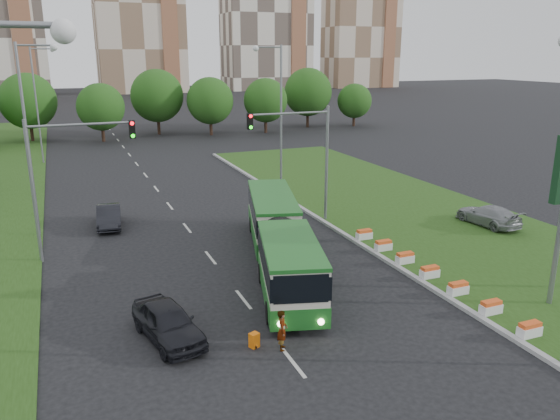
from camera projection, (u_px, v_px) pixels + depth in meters
name	position (u px, v px, depth m)	size (l,w,h in m)	color
ground	(301.00, 290.00, 27.17)	(360.00, 360.00, 0.00)	black
grass_median	(421.00, 217.00, 38.98)	(14.00, 60.00, 0.15)	#224213
median_kerb	(334.00, 228.00, 36.46)	(0.30, 60.00, 0.18)	#9B9B9B
lane_markings	(165.00, 200.00, 43.89)	(0.20, 100.00, 0.01)	beige
flower_planters	(430.00, 272.00, 28.23)	(1.10, 13.70, 0.60)	white
traffic_mast_median	(305.00, 147.00, 36.33)	(5.76, 0.32, 8.00)	gray
traffic_mast_left	(62.00, 167.00, 29.95)	(5.76, 0.32, 8.00)	gray
street_lamps	(190.00, 144.00, 33.33)	(36.00, 60.00, 12.00)	gray
tree_line	(208.00, 103.00, 78.52)	(120.00, 8.00, 9.00)	#255316
apartment_tower_ceast	(138.00, 5.00, 159.26)	(25.00, 15.00, 50.00)	beige
apartment_tower_east	(266.00, 14.00, 174.15)	(27.00, 15.00, 47.00)	white
midrise_east	(361.00, 27.00, 187.78)	(24.00, 14.00, 40.00)	beige
articulated_bus	(276.00, 238.00, 29.75)	(2.53, 16.23, 2.67)	beige
car_left_near	(168.00, 322.00, 22.25)	(1.81, 4.51, 1.54)	black
car_left_far	(109.00, 216.00, 36.93)	(1.52, 4.37, 1.44)	black
car_median	(488.00, 215.00, 36.79)	(1.91, 4.70, 1.36)	gray
pedestrian	(282.00, 330.00, 21.48)	(0.61, 0.40, 1.68)	gray
shopping_trolley	(254.00, 340.00, 21.78)	(0.36, 0.38, 0.61)	orange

